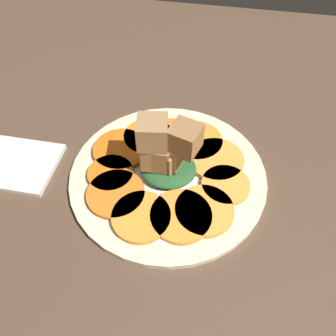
{
  "coord_description": "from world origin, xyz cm",
  "views": [
    {
      "loc": [
        -5.85,
        31.02,
        42.73
      ],
      "look_at": [
        0.0,
        0.0,
        4.1
      ],
      "focal_mm": 35.0,
      "sensor_mm": 36.0,
      "label": 1
    }
  ],
  "objects": [
    {
      "name": "table_slab",
      "position": [
        0.0,
        0.0,
        1.0
      ],
      "size": [
        120.0,
        120.0,
        2.0
      ],
      "primitive_type": "cube",
      "color": "#4C3828",
      "rests_on": "ground"
    },
    {
      "name": "carrot_slice_8",
      "position": [
        8.4,
        -2.89,
        3.5
      ],
      "size": [
        8.9,
        8.9,
        0.8
      ],
      "primitive_type": "cylinder",
      "color": "orange",
      "rests_on": "plate"
    },
    {
      "name": "carrot_slice_4",
      "position": [
        -7.07,
        -3.62,
        3.5
      ],
      "size": [
        8.79,
        8.79,
        0.8
      ],
      "primitive_type": "cylinder",
      "color": "#F99539",
      "rests_on": "plate"
    },
    {
      "name": "plate",
      "position": [
        0.0,
        0.0,
        2.52
      ],
      "size": [
        30.38,
        30.38,
        1.05
      ],
      "color": "beige",
      "rests_on": "table_slab"
    },
    {
      "name": "carrot_slice_0",
      "position": [
        2.13,
        8.72,
        3.5
      ],
      "size": [
        8.26,
        8.26,
        0.8
      ],
      "primitive_type": "cylinder",
      "color": "orange",
      "rests_on": "plate"
    },
    {
      "name": "carrot_slice_9",
      "position": [
        8.53,
        2.19,
        3.5
      ],
      "size": [
        6.98,
        6.98,
        0.8
      ],
      "primitive_type": "cylinder",
      "color": "orange",
      "rests_on": "plate"
    },
    {
      "name": "carrot_slice_5",
      "position": [
        -3.37,
        -7.1,
        3.5
      ],
      "size": [
        8.87,
        8.87,
        0.8
      ],
      "primitive_type": "cylinder",
      "color": "orange",
      "rests_on": "plate"
    },
    {
      "name": "carrot_slice_1",
      "position": [
        -3.26,
        7.58,
        3.5
      ],
      "size": [
        8.63,
        8.63,
        0.8
      ],
      "primitive_type": "cylinder",
      "color": "orange",
      "rests_on": "plate"
    },
    {
      "name": "center_pile",
      "position": [
        0.45,
        -0.21,
        7.33
      ],
      "size": [
        9.35,
        7.84,
        10.22
      ],
      "color": "#235128",
      "rests_on": "plate"
    },
    {
      "name": "fork",
      "position": [
        -0.77,
        -6.01,
        3.3
      ],
      "size": [
        19.08,
        3.71,
        0.4
      ],
      "rotation": [
        0.0,
        0.0,
        -0.11
      ],
      "color": "silver",
      "rests_on": "plate"
    },
    {
      "name": "napkin",
      "position": [
        26.64,
        2.32,
        2.4
      ],
      "size": [
        17.28,
        10.37,
        0.8
      ],
      "color": "silver",
      "rests_on": "table_slab"
    },
    {
      "name": "carrot_slice_10",
      "position": [
        6.66,
        5.67,
        3.5
      ],
      "size": [
        8.52,
        8.52,
        0.8
      ],
      "primitive_type": "cylinder",
      "color": "orange",
      "rests_on": "plate"
    },
    {
      "name": "carrot_slice_2",
      "position": [
        -6.34,
        6.09,
        3.5
      ],
      "size": [
        8.37,
        8.37,
        0.8
      ],
      "primitive_type": "cylinder",
      "color": "orange",
      "rests_on": "plate"
    },
    {
      "name": "carrot_slice_7",
      "position": [
        4.53,
        -6.53,
        3.5
      ],
      "size": [
        8.41,
        8.41,
        0.8
      ],
      "primitive_type": "cylinder",
      "color": "orange",
      "rests_on": "plate"
    },
    {
      "name": "carrot_slice_3",
      "position": [
        -8.92,
        1.14,
        3.5
      ],
      "size": [
        7.21,
        7.21,
        0.8
      ],
      "primitive_type": "cylinder",
      "color": "#F99539",
      "rests_on": "plate"
    },
    {
      "name": "carrot_slice_6",
      "position": [
        0.59,
        -7.89,
        3.5
      ],
      "size": [
        7.22,
        7.22,
        0.8
      ],
      "primitive_type": "cylinder",
      "color": "orange",
      "rests_on": "plate"
    }
  ]
}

